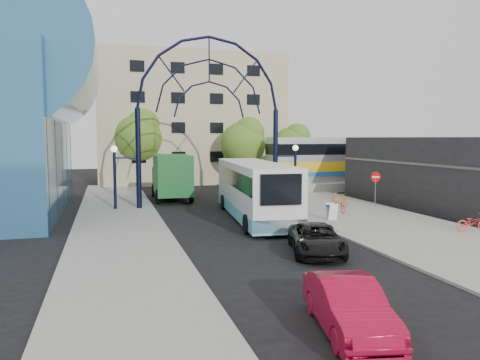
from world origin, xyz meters
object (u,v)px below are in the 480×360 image
object	(u,v)px
gateway_arch	(209,87)
green_truck	(171,177)
tree_north_b	(139,135)
bike_near_a	(339,205)
stop_sign	(282,180)
red_sedan	(349,306)
do_not_enter_sign	(376,180)
bike_far_a	(473,222)
bike_near_b	(339,200)
city_bus	(254,189)
tree_north_c	(293,144)
sandwich_board	(332,210)
tree_north_a	(245,141)
street_name_sign	(285,177)
train_car	(389,159)
black_suv	(316,239)

from	to	relation	value
gateway_arch	green_truck	bearing A→B (deg)	114.91
tree_north_b	bike_near_a	world-z (taller)	tree_north_b
stop_sign	red_sedan	xyz separation A→B (m)	(-6.06, -20.40, -1.30)
do_not_enter_sign	bike_far_a	distance (m)	9.15
bike_near_b	city_bus	bearing A→B (deg)	172.32
stop_sign	gateway_arch	bearing A→B (deg)	157.37
green_truck	red_sedan	xyz separation A→B (m)	(0.90, -27.05, -1.12)
tree_north_c	bike_near_a	bearing A→B (deg)	-103.65
sandwich_board	tree_north_a	bearing A→B (deg)	88.50
do_not_enter_sign	bike_far_a	xyz separation A→B (m)	(0.10, -9.04, -1.39)
bike_near_a	street_name_sign	bearing A→B (deg)	117.03
tree_north_b	tree_north_a	bearing A→B (deg)	-21.80
stop_sign	train_car	xyz separation A→B (m)	(15.20, 10.00, 0.91)
do_not_enter_sign	red_sedan	size ratio (longest dim) A/B	0.59
train_car	gateway_arch	bearing A→B (deg)	-158.20
bike_near_a	stop_sign	bearing A→B (deg)	125.50
black_suv	bike_far_a	size ratio (longest dim) A/B	2.56
sandwich_board	black_suv	distance (m)	7.87
red_sedan	black_suv	bearing A→B (deg)	81.25
tree_north_c	black_suv	world-z (taller)	tree_north_c
bike_near_a	green_truck	bearing A→B (deg)	131.88
tree_north_c	city_bus	world-z (taller)	tree_north_c
tree_north_a	bike_far_a	size ratio (longest dim) A/B	3.96
train_car	bike_far_a	size ratio (longest dim) A/B	14.18
street_name_sign	train_car	bearing A→B (deg)	32.42
stop_sign	street_name_sign	xyz separation A→B (m)	(0.40, 0.60, 0.14)
train_car	red_sedan	xyz separation A→B (m)	(-21.26, -30.40, -2.21)
stop_sign	bike_near_a	distance (m)	4.57
do_not_enter_sign	street_name_sign	world-z (taller)	street_name_sign
bike_near_a	bike_near_b	xyz separation A→B (m)	(1.17, 2.25, 0.04)
bike_near_b	bike_far_a	xyz separation A→B (m)	(2.52, -9.83, -0.02)
tree_north_a	stop_sign	bearing A→B (deg)	-95.42
stop_sign	bike_near_a	bearing A→B (deg)	-52.95
sandwich_board	black_suv	size ratio (longest dim) A/B	0.22
stop_sign	tree_north_b	distance (m)	20.18
bike_far_a	bike_near_b	bearing A→B (deg)	23.71
train_car	tree_north_a	distance (m)	14.52
train_car	black_suv	size ratio (longest dim) A/B	5.54
bike_near_a	bike_far_a	size ratio (longest dim) A/B	0.96
sandwich_board	tree_north_a	distance (m)	20.33
street_name_sign	bike_near_a	size ratio (longest dim) A/B	1.65
gateway_arch	bike_far_a	distance (m)	18.89
gateway_arch	red_sedan	world-z (taller)	gateway_arch
tree_north_a	bike_near_a	size ratio (longest dim) A/B	4.12
stop_sign	tree_north_a	distance (m)	14.23
do_not_enter_sign	city_bus	bearing A→B (deg)	-170.73
stop_sign	street_name_sign	bearing A→B (deg)	56.36
bike_far_a	do_not_enter_sign	bearing A→B (deg)	9.97
do_not_enter_sign	bike_near_a	size ratio (longest dim) A/B	1.46
bike_far_a	tree_north_a	bearing A→B (deg)	20.62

